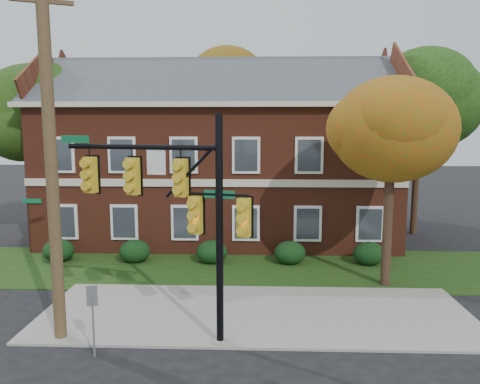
{
  "coord_description": "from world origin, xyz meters",
  "views": [
    {
      "loc": [
        0.03,
        -13.65,
        6.13
      ],
      "look_at": [
        -0.6,
        3.0,
        3.78
      ],
      "focal_mm": 35.0,
      "sensor_mm": 36.0,
      "label": 1
    }
  ],
  "objects_px": {
    "hedge_left": "(135,251)",
    "hedge_right": "(290,253)",
    "tree_far_rear": "(248,87)",
    "traffic_signal": "(180,203)",
    "hedge_far_left": "(59,250)",
    "tree_near_right": "(400,111)",
    "utility_pole": "(51,162)",
    "hedge_center": "(212,252)",
    "hedge_far_right": "(369,254)",
    "sign_post": "(93,309)",
    "tree_right_rear": "(427,89)",
    "apartment_building": "(220,147)",
    "tree_left_rear": "(34,116)"
  },
  "relations": [
    {
      "from": "hedge_far_right",
      "to": "tree_left_rear",
      "type": "xyz_separation_m",
      "value": [
        -16.73,
        4.14,
        6.16
      ]
    },
    {
      "from": "hedge_left",
      "to": "traffic_signal",
      "type": "bearing_deg",
      "value": -66.1
    },
    {
      "from": "traffic_signal",
      "to": "hedge_left",
      "type": "bearing_deg",
      "value": 127.91
    },
    {
      "from": "hedge_far_right",
      "to": "tree_left_rear",
      "type": "relative_size",
      "value": 0.16
    },
    {
      "from": "tree_near_right",
      "to": "sign_post",
      "type": "height_order",
      "value": "tree_near_right"
    },
    {
      "from": "tree_left_rear",
      "to": "sign_post",
      "type": "height_order",
      "value": "tree_left_rear"
    },
    {
      "from": "hedge_center",
      "to": "utility_pole",
      "type": "relative_size",
      "value": 0.14
    },
    {
      "from": "utility_pole",
      "to": "hedge_far_left",
      "type": "bearing_deg",
      "value": 90.85
    },
    {
      "from": "tree_right_rear",
      "to": "hedge_left",
      "type": "bearing_deg",
      "value": -157.58
    },
    {
      "from": "apartment_building",
      "to": "utility_pole",
      "type": "height_order",
      "value": "utility_pole"
    },
    {
      "from": "hedge_center",
      "to": "sign_post",
      "type": "relative_size",
      "value": 0.71
    },
    {
      "from": "tree_right_rear",
      "to": "apartment_building",
      "type": "bearing_deg",
      "value": -175.67
    },
    {
      "from": "tree_near_right",
      "to": "tree_right_rear",
      "type": "xyz_separation_m",
      "value": [
        4.09,
        8.95,
        1.45
      ]
    },
    {
      "from": "hedge_far_right",
      "to": "tree_left_rear",
      "type": "distance_m",
      "value": 18.3
    },
    {
      "from": "apartment_building",
      "to": "hedge_left",
      "type": "distance_m",
      "value": 7.73
    },
    {
      "from": "hedge_far_left",
      "to": "hedge_center",
      "type": "xyz_separation_m",
      "value": [
        7.0,
        0.0,
        0.0
      ]
    },
    {
      "from": "tree_near_right",
      "to": "hedge_right",
      "type": "bearing_deg",
      "value": 142.72
    },
    {
      "from": "tree_left_rear",
      "to": "utility_pole",
      "type": "relative_size",
      "value": 0.87
    },
    {
      "from": "hedge_left",
      "to": "hedge_far_left",
      "type": "bearing_deg",
      "value": 180.0
    },
    {
      "from": "hedge_center",
      "to": "hedge_right",
      "type": "xyz_separation_m",
      "value": [
        3.5,
        0.0,
        0.0
      ]
    },
    {
      "from": "hedge_far_left",
      "to": "tree_near_right",
      "type": "xyz_separation_m",
      "value": [
        14.22,
        -2.83,
        6.14
      ]
    },
    {
      "from": "hedge_right",
      "to": "tree_far_rear",
      "type": "relative_size",
      "value": 0.12
    },
    {
      "from": "tree_far_rear",
      "to": "traffic_signal",
      "type": "relative_size",
      "value": 1.78
    },
    {
      "from": "hedge_left",
      "to": "hedge_right",
      "type": "distance_m",
      "value": 7.0
    },
    {
      "from": "hedge_center",
      "to": "hedge_right",
      "type": "height_order",
      "value": "same"
    },
    {
      "from": "hedge_right",
      "to": "tree_near_right",
      "type": "height_order",
      "value": "tree_near_right"
    },
    {
      "from": "tree_far_rear",
      "to": "tree_near_right",
      "type": "bearing_deg",
      "value": -69.73
    },
    {
      "from": "apartment_building",
      "to": "traffic_signal",
      "type": "bearing_deg",
      "value": -90.57
    },
    {
      "from": "hedge_far_right",
      "to": "hedge_far_left",
      "type": "bearing_deg",
      "value": 180.0
    },
    {
      "from": "hedge_left",
      "to": "hedge_center",
      "type": "distance_m",
      "value": 3.5
    },
    {
      "from": "hedge_far_right",
      "to": "traffic_signal",
      "type": "bearing_deg",
      "value": -133.14
    },
    {
      "from": "tree_right_rear",
      "to": "tree_far_rear",
      "type": "relative_size",
      "value": 0.92
    },
    {
      "from": "hedge_far_right",
      "to": "hedge_right",
      "type": "bearing_deg",
      "value": 180.0
    },
    {
      "from": "tree_near_right",
      "to": "hedge_left",
      "type": "bearing_deg",
      "value": 165.19
    },
    {
      "from": "hedge_far_left",
      "to": "utility_pole",
      "type": "height_order",
      "value": "utility_pole"
    },
    {
      "from": "apartment_building",
      "to": "hedge_left",
      "type": "xyz_separation_m",
      "value": [
        -3.5,
        -5.25,
        -4.46
      ]
    },
    {
      "from": "hedge_far_left",
      "to": "traffic_signal",
      "type": "distance_m",
      "value": 10.83
    },
    {
      "from": "hedge_right",
      "to": "hedge_far_left",
      "type": "bearing_deg",
      "value": 180.0
    },
    {
      "from": "hedge_right",
      "to": "apartment_building",
      "type": "bearing_deg",
      "value": 123.67
    },
    {
      "from": "hedge_center",
      "to": "tree_far_rear",
      "type": "height_order",
      "value": "tree_far_rear"
    },
    {
      "from": "tree_near_right",
      "to": "tree_right_rear",
      "type": "relative_size",
      "value": 0.81
    },
    {
      "from": "apartment_building",
      "to": "hedge_far_right",
      "type": "relative_size",
      "value": 13.43
    },
    {
      "from": "apartment_building",
      "to": "traffic_signal",
      "type": "relative_size",
      "value": 2.9
    },
    {
      "from": "sign_post",
      "to": "tree_left_rear",
      "type": "bearing_deg",
      "value": 108.36
    },
    {
      "from": "hedge_center",
      "to": "hedge_far_left",
      "type": "bearing_deg",
      "value": 180.0
    },
    {
      "from": "hedge_far_right",
      "to": "traffic_signal",
      "type": "distance_m",
      "value": 11.0
    },
    {
      "from": "hedge_right",
      "to": "traffic_signal",
      "type": "distance_m",
      "value": 9.12
    },
    {
      "from": "apartment_building",
      "to": "tree_right_rear",
      "type": "xyz_separation_m",
      "value": [
        11.31,
        0.86,
        3.13
      ]
    },
    {
      "from": "hedge_center",
      "to": "utility_pole",
      "type": "height_order",
      "value": "utility_pole"
    },
    {
      "from": "hedge_far_right",
      "to": "tree_near_right",
      "type": "relative_size",
      "value": 0.16
    }
  ]
}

